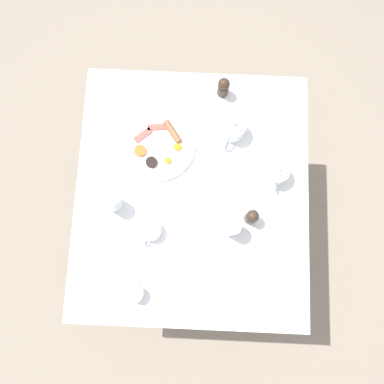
# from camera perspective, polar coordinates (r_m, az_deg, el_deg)

# --- Properties ---
(ground_plane) EXTENTS (8.00, 8.00, 0.00)m
(ground_plane) POSITION_cam_1_polar(r_m,az_deg,el_deg) (2.32, 0.00, -3.59)
(ground_plane) COLOR gray
(table) EXTENTS (1.08, 0.97, 0.77)m
(table) POSITION_cam_1_polar(r_m,az_deg,el_deg) (1.63, 0.00, -0.61)
(table) COLOR silver
(table) RESTS_ON ground_plane
(breakfast_plate) EXTENTS (0.31, 0.31, 0.04)m
(breakfast_plate) POSITION_cam_1_polar(r_m,az_deg,el_deg) (1.60, -4.94, 7.05)
(breakfast_plate) COLOR white
(breakfast_plate) RESTS_ON table
(teapot_near) EXTENTS (0.17, 0.10, 0.11)m
(teapot_near) POSITION_cam_1_polar(r_m,az_deg,el_deg) (1.59, 6.30, 9.59)
(teapot_near) COLOR white
(teapot_near) RESTS_ON table
(teapot_far) EXTENTS (0.18, 0.10, 0.11)m
(teapot_far) POSITION_cam_1_polar(r_m,az_deg,el_deg) (1.56, 12.66, 3.01)
(teapot_far) COLOR white
(teapot_far) RESTS_ON table
(teacup_with_saucer_left) EXTENTS (0.15, 0.15, 0.06)m
(teacup_with_saucer_left) POSITION_cam_1_polar(r_m,az_deg,el_deg) (1.52, -6.28, -5.94)
(teacup_with_saucer_left) COLOR white
(teacup_with_saucer_left) RESTS_ON table
(water_glass_tall) EXTENTS (0.07, 0.07, 0.12)m
(water_glass_tall) POSITION_cam_1_polar(r_m,az_deg,el_deg) (1.52, -12.15, -1.52)
(water_glass_tall) COLOR white
(water_glass_tall) RESTS_ON table
(water_glass_short) EXTENTS (0.07, 0.07, 0.13)m
(water_glass_short) POSITION_cam_1_polar(r_m,az_deg,el_deg) (1.48, 6.02, -5.39)
(water_glass_short) COLOR white
(water_glass_short) RESTS_ON table
(creamer_jug) EXTENTS (0.09, 0.07, 0.06)m
(creamer_jug) POSITION_cam_1_polar(r_m,az_deg,el_deg) (1.52, -8.67, -15.04)
(creamer_jug) COLOR white
(creamer_jug) RESTS_ON table
(pepper_grinder) EXTENTS (0.05, 0.05, 0.11)m
(pepper_grinder) POSITION_cam_1_polar(r_m,az_deg,el_deg) (1.50, 9.08, -3.77)
(pepper_grinder) COLOR #38281E
(pepper_grinder) RESTS_ON table
(salt_grinder) EXTENTS (0.05, 0.05, 0.11)m
(salt_grinder) POSITION_cam_1_polar(r_m,az_deg,el_deg) (1.65, 4.81, 15.65)
(salt_grinder) COLOR #38281E
(salt_grinder) RESTS_ON table
(napkin_folded) EXTENTS (0.17, 0.17, 0.01)m
(napkin_folded) POSITION_cam_1_polar(r_m,az_deg,el_deg) (1.56, 12.76, -7.69)
(napkin_folded) COLOR white
(napkin_folded) RESTS_ON table
(fork_by_plate) EXTENTS (0.02, 0.16, 0.00)m
(fork_by_plate) POSITION_cam_1_polar(r_m,az_deg,el_deg) (1.53, 0.09, -15.22)
(fork_by_plate) COLOR silver
(fork_by_plate) RESTS_ON table
(knife_by_plate) EXTENTS (0.07, 0.19, 0.00)m
(knife_by_plate) POSITION_cam_1_polar(r_m,az_deg,el_deg) (1.55, 1.23, -1.49)
(knife_by_plate) COLOR silver
(knife_by_plate) RESTS_ON table
(spoon_for_tea) EXTENTS (0.06, 0.16, 0.00)m
(spoon_for_tea) POSITION_cam_1_polar(r_m,az_deg,el_deg) (1.55, 8.63, -16.12)
(spoon_for_tea) COLOR silver
(spoon_for_tea) RESTS_ON table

